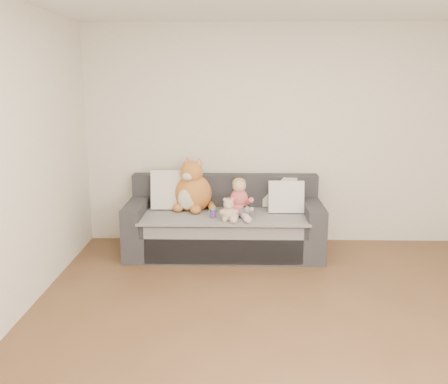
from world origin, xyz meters
name	(u,v)px	position (x,y,z in m)	size (l,w,h in m)	color
room_shell	(292,165)	(0.00, 0.42, 1.30)	(5.00, 5.00, 5.00)	brown
sofa	(224,225)	(-0.57, 2.06, 0.31)	(2.20, 0.94, 0.85)	#27272C
cushion_left	(173,190)	(-1.18, 2.20, 0.70)	(0.50, 0.24, 0.47)	beige
cushion_right_back	(280,192)	(0.08, 2.30, 0.65)	(0.42, 0.25, 0.37)	beige
cushion_right_front	(286,197)	(0.13, 2.06, 0.65)	(0.40, 0.18, 0.38)	beige
toddler	(239,201)	(-0.41, 1.87, 0.65)	(0.31, 0.44, 0.44)	#CE5E48
plush_cat	(193,190)	(-0.94, 2.14, 0.71)	(0.50, 0.46, 0.65)	#AB5126
teddy_bear	(229,211)	(-0.52, 1.70, 0.58)	(0.20, 0.15, 0.26)	beige
plush_cow	(245,212)	(-0.34, 1.81, 0.54)	(0.13, 0.19, 0.16)	white
sippy_cup	(213,212)	(-0.69, 1.82, 0.54)	(0.11, 0.09, 0.12)	#6B399B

